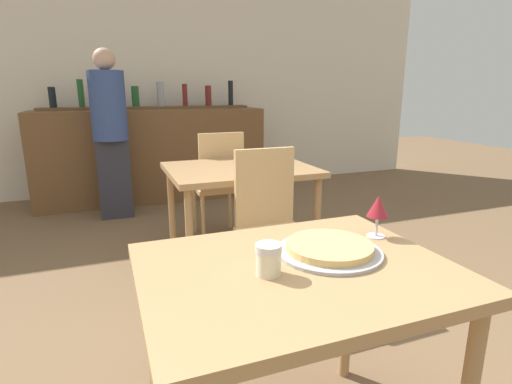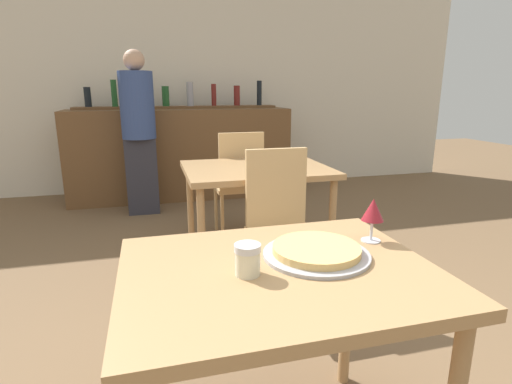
{
  "view_description": "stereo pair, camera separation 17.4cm",
  "coord_description": "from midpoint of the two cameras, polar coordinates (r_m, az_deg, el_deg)",
  "views": [
    {
      "loc": [
        -0.53,
        -1.03,
        1.29
      ],
      "look_at": [
        0.07,
        0.55,
        0.85
      ],
      "focal_mm": 28.0,
      "sensor_mm": 36.0,
      "label": 1
    },
    {
      "loc": [
        -0.36,
        -1.08,
        1.29
      ],
      "look_at": [
        0.07,
        0.55,
        0.85
      ],
      "focal_mm": 28.0,
      "sensor_mm": 36.0,
      "label": 2
    }
  ],
  "objects": [
    {
      "name": "wine_glass",
      "position": [
        1.51,
        13.92,
        -2.2
      ],
      "size": [
        0.08,
        0.08,
        0.16
      ],
      "color": "silver",
      "rests_on": "dining_table_near"
    },
    {
      "name": "person_standing",
      "position": [
        4.28,
        -21.22,
        8.35
      ],
      "size": [
        0.34,
        0.34,
        1.67
      ],
      "color": "#2D2D38",
      "rests_on": "ground_plane"
    },
    {
      "name": "chair_far_side_back",
      "position": [
        3.46,
        -6.76,
        1.83
      ],
      "size": [
        0.4,
        0.4,
        0.95
      ],
      "rotation": [
        0.0,
        0.0,
        3.14
      ],
      "color": "tan",
      "rests_on": "ground_plane"
    },
    {
      "name": "wall_back",
      "position": [
        5.37,
        -16.66,
        15.03
      ],
      "size": [
        8.0,
        0.05,
        2.8
      ],
      "color": "silver",
      "rests_on": "ground_plane"
    },
    {
      "name": "cheese_shaker",
      "position": [
        1.19,
        -2.44,
        -9.66
      ],
      "size": [
        0.08,
        0.08,
        0.1
      ],
      "color": "beige",
      "rests_on": "dining_table_near"
    },
    {
      "name": "chair_far_side_front",
      "position": [
        2.4,
        0.0,
        -3.71
      ],
      "size": [
        0.4,
        0.4,
        0.95
      ],
      "color": "tan",
      "rests_on": "ground_plane"
    },
    {
      "name": "bar_counter",
      "position": [
        4.93,
        -15.46,
        5.07
      ],
      "size": [
        2.6,
        0.56,
        1.07
      ],
      "color": "brown",
      "rests_on": "ground_plane"
    },
    {
      "name": "pizza_tray",
      "position": [
        1.36,
        6.79,
        -8.13
      ],
      "size": [
        0.35,
        0.35,
        0.04
      ],
      "color": "#A3A3A8",
      "rests_on": "dining_table_near"
    },
    {
      "name": "dining_table_near",
      "position": [
        1.3,
        1.83,
        -14.35
      ],
      "size": [
        0.96,
        0.76,
        0.75
      ],
      "color": "#A87F51",
      "rests_on": "ground_plane"
    },
    {
      "name": "dining_table_far",
      "position": [
        2.89,
        -4.03,
        1.91
      ],
      "size": [
        1.02,
        0.81,
        0.75
      ],
      "color": "#A87F51",
      "rests_on": "ground_plane"
    },
    {
      "name": "bar_back_shelf",
      "position": [
        5.01,
        -16.17,
        12.13
      ],
      "size": [
        2.39,
        0.24,
        0.33
      ],
      "color": "brown",
      "rests_on": "bar_counter"
    }
  ]
}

